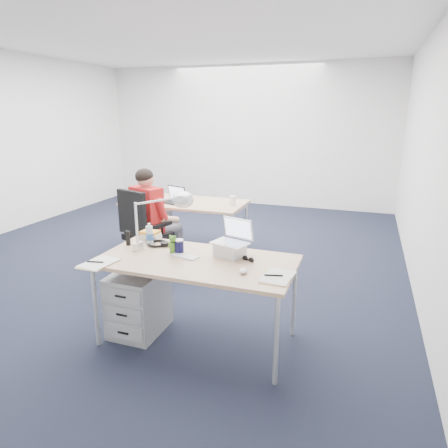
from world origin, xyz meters
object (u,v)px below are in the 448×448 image
Objects in this scene: cordless_phone at (128,238)px; sunglasses at (248,259)px; desk_near at (196,265)px; drawer_pedestal_near at (139,302)px; seated_person at (156,220)px; desk_lamp at (154,220)px; desk_far at (185,205)px; computer_mouse at (243,271)px; water_bottle at (150,234)px; office_chair at (147,250)px; headphones at (157,243)px; bear_figurine at (173,244)px; wireless_keyboard at (185,256)px; dark_laptop at (172,194)px; far_cup at (233,200)px; drawer_pedestal_far at (151,233)px; silver_laptop at (230,239)px; can_koozie at (179,246)px; book_stack at (150,235)px.

cordless_phone is 1.16× the size of sunglasses.
desk_near is at bearing -13.51° from cordless_phone.
drawer_pedestal_near is 1.07m from sunglasses.
desk_lamp is (0.70, -1.27, 0.39)m from seated_person.
desk_far is 16.46× the size of computer_mouse.
water_bottle is 0.20m from cordless_phone.
office_chair reaches higher than drawer_pedestal_near.
headphones is 1.55× the size of bear_figurine.
wireless_keyboard is 0.42× the size of desk_lamp.
sunglasses is 2.31m from dark_laptop.
desk_far is 0.67m from far_cup.
computer_mouse reaches higher than desk_far.
drawer_pedestal_far is 2.31m from wireless_keyboard.
drawer_pedestal_far is 1.83× the size of silver_laptop.
water_bottle reaches higher than can_koozie.
bear_figurine is at bearing -154.74° from sunglasses.
can_koozie is at bearing 28.10° from desk_lamp.
water_bottle is at bearing 159.88° from desk_near.
drawer_pedestal_far is at bearing -163.77° from dark_laptop.
headphones is 0.10m from water_bottle.
silver_laptop is 0.77m from water_bottle.
headphones is 2.14× the size of far_cup.
cordless_phone is (-0.52, 0.03, 0.01)m from can_koozie.
computer_mouse is 0.32× the size of dark_laptop.
book_stack is (-0.37, 0.27, -0.04)m from bear_figurine.
book_stack is (0.53, -0.80, 0.48)m from office_chair.
desk_lamp is (0.14, -0.15, 0.18)m from water_bottle.
sunglasses is (0.95, 0.14, 0.47)m from drawer_pedestal_near.
wireless_keyboard is at bearing -65.10° from desk_far.
wireless_keyboard reaches higher than desk_far.
computer_mouse is (1.92, -1.98, 0.47)m from drawer_pedestal_far.
book_stack is 1.57m from dark_laptop.
book_stack is (0.48, -0.97, 0.14)m from seated_person.
can_koozie is at bearing -53.63° from drawer_pedestal_far.
seated_person reaches higher than can_koozie.
silver_laptop reaches higher than cordless_phone.
headphones is 1.39× the size of book_stack.
cordless_phone is at bearing -51.21° from seated_person.
silver_laptop is 0.65m from desk_lamp.
office_chair is at bearing 134.98° from desk_near.
water_bottle is 1.15× the size of book_stack.
bear_figurine is at bearing 170.49° from wireless_keyboard.
seated_person is 10.30× the size of can_koozie.
office_chair is at bearing 145.76° from wireless_keyboard.
desk_near is at bearing -26.77° from bear_figurine.
drawer_pedestal_far is 2.79m from computer_mouse.
cordless_phone is at bearing -176.13° from wireless_keyboard.
dark_laptop is (-0.04, 0.51, 0.21)m from seated_person.
dark_laptop is (-1.55, 1.72, 0.10)m from sunglasses.
book_stack is at bearing 147.12° from headphones.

